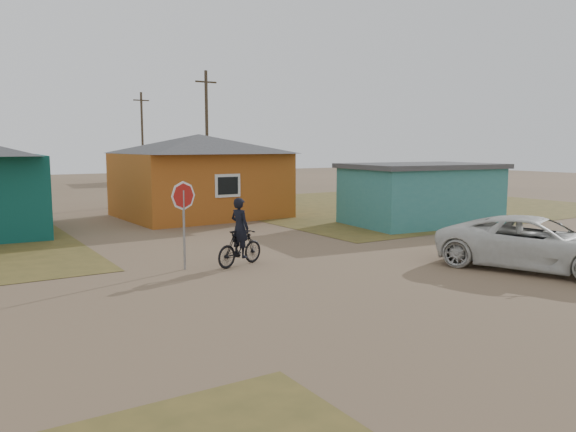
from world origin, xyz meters
name	(u,v)px	position (x,y,z in m)	size (l,w,h in m)	color
ground	(334,282)	(0.00, 0.00, 0.00)	(120.00, 120.00, 0.00)	brown
grass_ne	(393,205)	(14.00, 13.00, 0.01)	(20.00, 18.00, 0.00)	brown
house_yellow	(199,174)	(2.50, 14.00, 2.00)	(7.72, 6.76, 3.90)	#A9561A
shed_turquoise	(420,194)	(9.50, 6.50, 1.31)	(6.71, 4.93, 2.60)	teal
house_beige_east	(163,162)	(10.00, 40.00, 1.86)	(6.95, 6.05, 3.60)	gray
utility_pole_near	(207,133)	(6.50, 22.00, 4.14)	(1.40, 0.20, 8.00)	#413527
utility_pole_far	(142,137)	(7.50, 38.00, 4.14)	(1.40, 0.20, 8.00)	#413527
stop_sign	(183,205)	(-2.55, 3.34, 1.78)	(0.79, 0.13, 2.41)	gray
cyclist	(240,241)	(-1.05, 2.98, 0.70)	(1.77, 0.99, 1.92)	black
vehicle	(537,243)	(5.56, -1.73, 0.72)	(2.38, 5.15, 1.43)	silver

